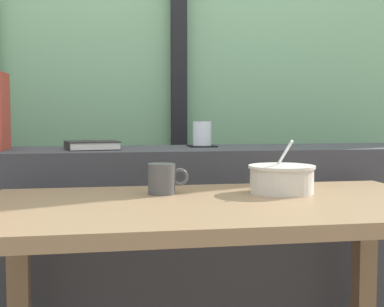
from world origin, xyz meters
TOP-DOWN VIEW (x-y plane):
  - outdoor_backdrop at (0.00, 1.19)m, footprint 4.80×0.08m
  - window_divider_post at (0.14, 1.12)m, footprint 0.07×0.05m
  - dark_console_ledge at (0.00, 0.55)m, footprint 2.80×0.38m
  - breakfast_table at (0.07, -0.03)m, footprint 1.18×0.64m
  - coaster_square at (0.15, 0.61)m, footprint 0.10×0.10m
  - juice_glass at (0.15, 0.61)m, footprint 0.07×0.07m
  - closed_book at (-0.26, 0.52)m, footprint 0.20×0.17m
  - soup_bowl at (0.27, 0.08)m, footprint 0.19×0.19m
  - ceramic_mug at (-0.06, 0.11)m, footprint 0.11×0.08m

SIDE VIEW (x-z plane):
  - dark_console_ledge at x=0.00m, z-range 0.00..0.79m
  - breakfast_table at x=0.07m, z-range 0.24..0.93m
  - soup_bowl at x=0.27m, z-range 0.65..0.80m
  - ceramic_mug at x=-0.06m, z-range 0.69..0.78m
  - coaster_square at x=0.15m, z-range 0.79..0.79m
  - closed_book at x=-0.26m, z-range 0.79..0.82m
  - juice_glass at x=0.15m, z-range 0.79..0.88m
  - window_divider_post at x=0.14m, z-range 0.00..2.60m
  - outdoor_backdrop at x=0.00m, z-range 0.00..2.80m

